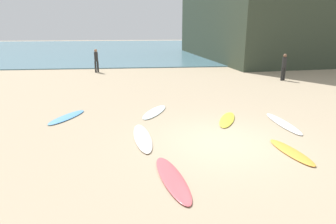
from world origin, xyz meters
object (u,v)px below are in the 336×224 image
at_px(beachgoer_near, 284,66).
at_px(beachgoer_mid, 96,59).
at_px(surfboard_2, 283,123).
at_px(surfboard_5, 142,137).
at_px(surfboard_0, 67,117).
at_px(surfboard_1, 155,112).
at_px(surfboard_4, 291,152).
at_px(surfboard_6, 172,178).
at_px(surfboard_3, 227,119).

height_order(beachgoer_near, beachgoer_mid, beachgoer_mid).
xyz_separation_m(surfboard_2, beachgoer_near, (4.17, 8.46, 0.94)).
xyz_separation_m(surfboard_2, surfboard_5, (-5.28, -0.91, 0.00)).
bearing_deg(surfboard_5, surfboard_0, -45.86).
bearing_deg(surfboard_1, beachgoer_mid, -46.42).
relative_size(surfboard_1, beachgoer_near, 1.25).
xyz_separation_m(surfboard_0, surfboard_4, (7.27, -4.09, 0.00)).
bearing_deg(surfboard_6, surfboard_3, -131.75).
relative_size(surfboard_4, beachgoer_mid, 1.10).
xyz_separation_m(surfboard_6, beachgoer_mid, (-3.88, 16.77, 0.96)).
xyz_separation_m(surfboard_1, surfboard_5, (-0.57, -2.87, 0.00)).
height_order(surfboard_4, beachgoer_near, beachgoer_near).
relative_size(surfboard_4, surfboard_5, 0.75).
xyz_separation_m(surfboard_3, beachgoer_near, (6.13, 7.81, 0.94)).
bearing_deg(beachgoer_near, surfboard_6, 35.22).
xyz_separation_m(surfboard_4, beachgoer_mid, (-7.52, 15.60, 0.96)).
bearing_deg(beachgoer_near, surfboard_5, 25.93).
distance_m(surfboard_1, surfboard_3, 3.06).
bearing_deg(surfboard_4, surfboard_0, -38.19).
height_order(surfboard_1, beachgoer_mid, beachgoer_mid).
xyz_separation_m(surfboard_0, surfboard_3, (6.30, -0.96, 0.00)).
height_order(surfboard_6, beachgoer_near, beachgoer_near).
distance_m(surfboard_1, surfboard_4, 5.80).
bearing_deg(surfboard_2, surfboard_4, 66.90).
bearing_deg(surfboard_1, surfboard_4, 154.91).
bearing_deg(surfboard_6, surfboard_0, -65.36).
bearing_deg(surfboard_5, beachgoer_mid, -82.63).
relative_size(surfboard_2, surfboard_5, 0.98).
relative_size(surfboard_5, beachgoer_mid, 1.47).
bearing_deg(surfboard_4, surfboard_2, -120.50).
height_order(surfboard_0, beachgoer_near, beachgoer_near).
xyz_separation_m(surfboard_1, surfboard_2, (4.72, -1.96, 0.00)).
distance_m(beachgoer_near, beachgoer_mid, 13.50).
bearing_deg(surfboard_0, surfboard_5, 165.97).
xyz_separation_m(surfboard_5, surfboard_6, (0.66, -2.74, -0.00)).
bearing_deg(surfboard_1, beachgoer_near, -118.97).
height_order(surfboard_0, beachgoer_mid, beachgoer_mid).
xyz_separation_m(surfboard_4, surfboard_5, (-4.30, 1.57, 0.00)).
bearing_deg(surfboard_0, surfboard_4, 176.92).
height_order(surfboard_1, surfboard_3, surfboard_3).
relative_size(surfboard_4, surfboard_6, 0.82).
xyz_separation_m(surfboard_1, surfboard_4, (3.73, -4.44, 0.00)).
bearing_deg(surfboard_0, surfboard_6, 150.91).
relative_size(surfboard_0, surfboard_3, 1.03).
bearing_deg(surfboard_2, surfboard_6, 36.89).
distance_m(surfboard_6, beachgoer_near, 15.00).
height_order(surfboard_6, beachgoer_mid, beachgoer_mid).
relative_size(surfboard_1, beachgoer_mid, 1.23).
distance_m(surfboard_0, surfboard_4, 8.34).
relative_size(surfboard_3, surfboard_5, 0.78).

